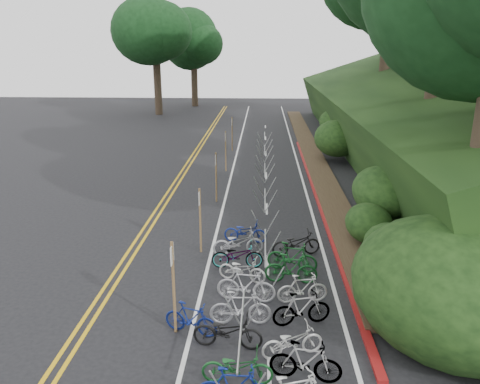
# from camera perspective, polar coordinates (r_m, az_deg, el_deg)

# --- Properties ---
(ground) EXTENTS (120.00, 120.00, 0.00)m
(ground) POSITION_cam_1_polar(r_m,az_deg,el_deg) (13.61, -10.19, -15.92)
(ground) COLOR black
(ground) RESTS_ON ground
(road_markings) EXTENTS (7.47, 80.00, 0.01)m
(road_markings) POSITION_cam_1_polar(r_m,az_deg,el_deg) (22.52, -3.02, -1.88)
(road_markings) COLOR gold
(road_markings) RESTS_ON ground
(red_curb) EXTENTS (0.25, 28.00, 0.10)m
(red_curb) POSITION_cam_1_polar(r_m,az_deg,el_deg) (24.37, 9.37, -0.48)
(red_curb) COLOR maroon
(red_curb) RESTS_ON ground
(embankment) EXTENTS (14.30, 48.14, 9.11)m
(embankment) POSITION_cam_1_polar(r_m,az_deg,el_deg) (32.11, 21.30, 7.49)
(embankment) COLOR black
(embankment) RESTS_ON ground
(bike_rack_front) EXTENTS (1.16, 3.32, 1.21)m
(bike_rack_front) POSITION_cam_1_polar(r_m,az_deg,el_deg) (11.44, 0.14, -17.33)
(bike_rack_front) COLOR #9D9D9F
(bike_rack_front) RESTS_ON ground
(bike_racks_rest) EXTENTS (1.14, 23.00, 1.17)m
(bike_racks_rest) POSITION_cam_1_polar(r_m,az_deg,el_deg) (24.93, 3.04, 2.07)
(bike_racks_rest) COLOR #9D9D9F
(bike_racks_rest) RESTS_ON ground
(signpost_near) EXTENTS (0.08, 0.40, 2.65)m
(signpost_near) POSITION_cam_1_polar(r_m,az_deg,el_deg) (12.58, -8.12, -10.79)
(signpost_near) COLOR brown
(signpost_near) RESTS_ON ground
(signposts_rest) EXTENTS (0.08, 18.40, 2.50)m
(signposts_rest) POSITION_cam_1_polar(r_m,az_deg,el_deg) (25.86, -2.28, 3.95)
(signposts_rest) COLOR brown
(signposts_rest) RESTS_ON ground
(bike_front) EXTENTS (0.90, 1.60, 0.93)m
(bike_front) POSITION_cam_1_polar(r_m,az_deg,el_deg) (12.98, -6.02, -15.09)
(bike_front) COLOR navy
(bike_front) RESTS_ON ground
(bike_valet) EXTENTS (3.18, 10.90, 1.08)m
(bike_valet) POSITION_cam_1_polar(r_m,az_deg,el_deg) (14.23, 2.95, -11.77)
(bike_valet) COLOR navy
(bike_valet) RESTS_ON ground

